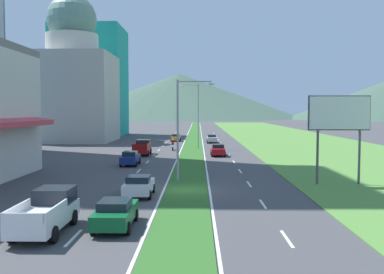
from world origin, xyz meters
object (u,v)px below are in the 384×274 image
Objects in this scene: street_lamp_near at (182,122)px; car_5 at (212,139)px; street_lamp_mid at (196,112)px; car_2 at (130,158)px; motorcycle_rider at (173,145)px; car_1 at (176,137)px; pickup_truck_1 at (47,212)px; billboard_roadside at (339,117)px; car_0 at (115,213)px; car_3 at (139,185)px; pickup_truck_0 at (142,148)px; car_4 at (218,150)px.

car_5 is at bearing 84.92° from street_lamp_near.
car_2 is (-7.27, -20.79, -5.02)m from street_lamp_mid.
car_1 is at bearing 1.52° from motorcycle_rider.
billboard_roadside is at bearing -53.81° from pickup_truck_1.
motorcycle_rider reaches higher than car_1.
motorcycle_rider is at bearing -178.48° from car_1.
car_2 reaches higher than car_0.
car_3 is 9.70m from pickup_truck_1.
street_lamp_mid is 18.21m from car_1.
pickup_truck_0 is (-10.18, -22.15, 0.19)m from car_5.
street_lamp_mid reaches higher than billboard_roadside.
street_lamp_mid is 38.64m from car_3.
pickup_truck_1 reaches higher than car_1.
car_4 is 10.08m from motorcycle_rider.
billboard_roadside is at bearing 10.98° from car_5.
pickup_truck_1 is (-19.09, -13.97, -4.54)m from billboard_roadside.
car_3 is (3.30, -17.31, -0.04)m from car_2.
car_5 is at bearing 77.45° from street_lamp_mid.
pickup_truck_1 is (-7.37, -47.18, -4.84)m from street_lamp_mid.
street_lamp_near is at bearing -23.59° from car_3.
billboard_roadside is at bearing -50.02° from car_0.
car_1 is 0.87× the size of car_5.
car_5 is at bearing -22.51° from motorcycle_rider.
billboard_roadside reaches higher than pickup_truck_0.
car_2 is 2.18× the size of motorcycle_rider.
pickup_truck_1 is (-10.30, -36.70, 0.19)m from car_4.
pickup_truck_0 is at bearing -0.02° from pickup_truck_1.
street_lamp_mid reaches higher than car_0.
motorcycle_rider is (-15.31, 30.42, -4.78)m from billboard_roadside.
car_5 is at bearing -24.68° from pickup_truck_0.
car_3 is (0.09, 8.34, -0.01)m from car_0.
car_1 is 0.95× the size of car_2.
street_lamp_mid is at bearing -5.95° from car_3.
street_lamp_near reaches higher than car_2.
street_lamp_mid reaches higher than street_lamp_near.
street_lamp_near reaches higher than pickup_truck_1.
street_lamp_mid is at bearing -37.82° from pickup_truck_0.
car_5 is at bearing -6.64° from car_0.
car_0 reaches higher than car_1.
car_4 is at bearing -15.68° from pickup_truck_1.
car_4 is at bearing -14.03° from car_3.
car_2 is at bearing 7.13° from car_0.
car_0 is (-2.95, -14.90, -4.30)m from street_lamp_near.
car_4 is at bearing -74.38° from street_lamp_mid.
car_0 is at bearing -172.87° from car_2.
street_lamp_mid is at bearing 109.43° from billboard_roadside.
street_lamp_near is 1.98× the size of car_0.
billboard_roadside is at bearing -70.57° from street_lamp_mid.
car_5 is at bearing 100.98° from billboard_roadside.
motorcycle_rider is (-6.41, -15.46, -0.04)m from car_5.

